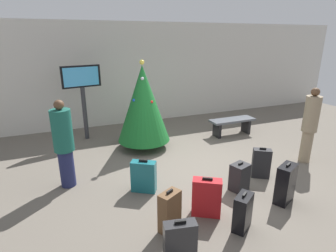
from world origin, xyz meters
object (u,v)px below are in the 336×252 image
(suitcase_5, at_px, (144,176))
(holiday_tree, at_px, (143,104))
(traveller_1, at_px, (310,124))
(traveller_0, at_px, (64,143))
(flight_info_kiosk, at_px, (82,87))
(suitcase_4, at_px, (261,163))
(suitcase_1, at_px, (286,184))
(suitcase_0, at_px, (243,212))
(suitcase_3, at_px, (180,242))
(suitcase_6, at_px, (170,211))
(waiting_bench, at_px, (232,123))
(suitcase_2, at_px, (207,197))
(suitcase_7, at_px, (239,177))

(suitcase_5, bearing_deg, holiday_tree, 72.52)
(traveller_1, bearing_deg, traveller_0, 169.66)
(flight_info_kiosk, distance_m, suitcase_5, 3.54)
(flight_info_kiosk, height_order, suitcase_4, flight_info_kiosk)
(traveller_0, height_order, suitcase_1, traveller_0)
(suitcase_0, relative_size, suitcase_3, 0.99)
(traveller_0, distance_m, suitcase_5, 1.62)
(suitcase_6, bearing_deg, waiting_bench, 43.82)
(waiting_bench, bearing_deg, suitcase_2, -130.53)
(suitcase_2, bearing_deg, suitcase_5, 124.32)
(flight_info_kiosk, height_order, traveller_0, flight_info_kiosk)
(flight_info_kiosk, xyz_separation_m, waiting_bench, (4.01, -1.28, -1.12))
(suitcase_0, bearing_deg, traveller_1, 26.35)
(suitcase_2, bearing_deg, suitcase_7, 24.17)
(suitcase_3, bearing_deg, holiday_tree, 79.46)
(traveller_1, xyz_separation_m, suitcase_4, (-1.44, -0.20, -0.61))
(traveller_1, height_order, suitcase_6, traveller_1)
(suitcase_4, xyz_separation_m, suitcase_7, (-0.71, -0.25, -0.04))
(traveller_0, relative_size, suitcase_6, 2.55)
(flight_info_kiosk, relative_size, suitcase_4, 3.15)
(flight_info_kiosk, distance_m, suitcase_3, 5.21)
(suitcase_1, relative_size, suitcase_2, 1.09)
(suitcase_0, bearing_deg, suitcase_2, 123.35)
(suitcase_6, bearing_deg, suitcase_1, -2.04)
(suitcase_3, height_order, suitcase_5, suitcase_5)
(flight_info_kiosk, height_order, suitcase_1, flight_info_kiosk)
(suitcase_2, relative_size, suitcase_6, 1.00)
(suitcase_0, distance_m, suitcase_2, 0.60)
(suitcase_7, bearing_deg, traveller_0, 155.06)
(suitcase_3, distance_m, suitcase_7, 2.08)
(waiting_bench, distance_m, suitcase_7, 3.10)
(holiday_tree, distance_m, suitcase_4, 3.11)
(suitcase_2, bearing_deg, suitcase_0, -56.65)
(waiting_bench, bearing_deg, suitcase_6, -136.18)
(suitcase_6, bearing_deg, traveller_0, 124.79)
(holiday_tree, xyz_separation_m, suitcase_5, (-0.64, -2.04, -0.87))
(traveller_0, xyz_separation_m, suitcase_4, (3.69, -1.14, -0.59))
(holiday_tree, xyz_separation_m, suitcase_2, (0.08, -3.10, -0.85))
(suitcase_0, distance_m, suitcase_5, 1.88)
(suitcase_2, distance_m, suitcase_6, 0.70)
(traveller_0, xyz_separation_m, suitcase_2, (2.02, -1.81, -0.58))
(traveller_1, bearing_deg, suitcase_3, -157.89)
(holiday_tree, xyz_separation_m, suitcase_3, (-0.71, -3.80, -0.89))
(suitcase_0, distance_m, suitcase_6, 1.09)
(suitcase_5, distance_m, suitcase_7, 1.79)
(suitcase_7, bearing_deg, suitcase_1, -51.03)
(flight_info_kiosk, relative_size, suitcase_5, 3.21)
(holiday_tree, relative_size, suitcase_4, 3.45)
(waiting_bench, distance_m, traveller_1, 2.30)
(traveller_1, bearing_deg, suitcase_4, -172.03)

